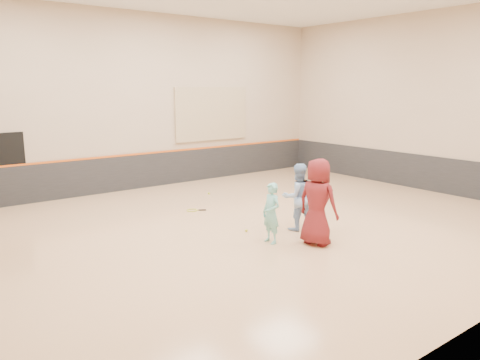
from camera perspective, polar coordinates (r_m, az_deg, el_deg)
room at (r=11.84m, az=1.47°, el=-1.85°), size 15.04×12.04×6.22m
wainscot_back at (r=16.87m, az=-11.33°, el=1.13°), size 14.90×0.04×1.20m
wainscot_right at (r=17.47m, az=20.96°, el=0.95°), size 0.04×11.90×1.20m
accent_stripe at (r=16.76m, az=-11.39°, el=3.21°), size 14.90×0.03×0.06m
acoustic_panel at (r=18.02m, az=-3.45°, el=8.05°), size 3.20×0.08×2.00m
doorway at (r=15.41m, az=-26.61°, el=1.09°), size 1.10×0.05×2.20m
girl at (r=10.63m, az=3.84°, el=-4.05°), size 0.34×0.51×1.39m
instructor at (r=11.64m, az=7.05°, el=-2.06°), size 0.97×0.86×1.67m
young_man at (r=10.59m, az=9.45°, el=-2.65°), size 0.82×1.07×1.96m
held_racket at (r=11.67m, az=8.61°, el=-3.10°), size 0.42×0.42×0.47m
spare_racket at (r=13.57m, az=-5.89°, el=-3.66°), size 0.68×0.68×0.04m
ball_under_racket at (r=11.56m, az=0.78°, el=-6.18°), size 0.07×0.07×0.07m
ball_in_hand at (r=10.59m, az=10.16°, el=-1.25°), size 0.07×0.07×0.07m
ball_beside_spare at (r=15.57m, az=-3.82°, el=-1.64°), size 0.07×0.07×0.07m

